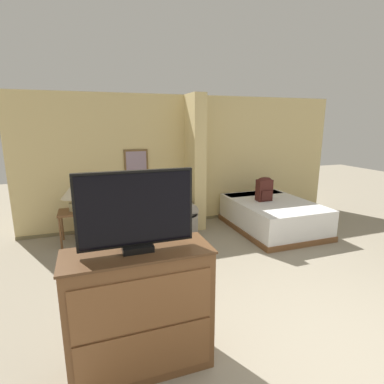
% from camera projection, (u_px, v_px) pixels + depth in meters
% --- Properties ---
extents(ground_plane, '(20.00, 20.00, 0.00)m').
position_uv_depth(ground_plane, '(349.00, 366.00, 2.61)').
color(ground_plane, gray).
extents(wall_back, '(6.69, 0.16, 2.60)m').
position_uv_depth(wall_back, '(190.00, 161.00, 6.22)').
color(wall_back, '#DBC484').
rests_on(wall_back, ground_plane).
extents(wall_partition_pillar, '(0.24, 0.61, 2.60)m').
position_uv_depth(wall_partition_pillar, '(195.00, 163.00, 5.88)').
color(wall_partition_pillar, '#DBC484').
rests_on(wall_partition_pillar, ground_plane).
extents(couch, '(1.94, 0.84, 0.88)m').
position_uv_depth(couch, '(142.00, 217.00, 5.63)').
color(couch, gray).
rests_on(couch, ground_plane).
extents(coffee_table, '(0.70, 0.44, 0.44)m').
position_uv_depth(coffee_table, '(147.00, 233.00, 4.71)').
color(coffee_table, brown).
rests_on(coffee_table, ground_plane).
extents(side_table, '(0.49, 0.49, 0.58)m').
position_uv_depth(side_table, '(73.00, 216.00, 5.18)').
color(side_table, brown).
rests_on(side_table, ground_plane).
extents(table_lamp, '(0.36, 0.36, 0.44)m').
position_uv_depth(table_lamp, '(71.00, 193.00, 5.08)').
color(table_lamp, tan).
rests_on(table_lamp, side_table).
extents(tv_dresser, '(1.18, 0.46, 1.08)m').
position_uv_depth(tv_dresser, '(141.00, 311.00, 2.48)').
color(tv_dresser, brown).
rests_on(tv_dresser, ground_plane).
extents(tv, '(0.90, 0.16, 0.64)m').
position_uv_depth(tv, '(136.00, 212.00, 2.29)').
color(tv, black).
rests_on(tv, tv_dresser).
extents(bed, '(1.44, 1.93, 0.57)m').
position_uv_depth(bed, '(272.00, 215.00, 5.91)').
color(bed, brown).
rests_on(bed, ground_plane).
extents(backpack, '(0.30, 0.20, 0.47)m').
position_uv_depth(backpack, '(264.00, 189.00, 5.84)').
color(backpack, '#471E19').
rests_on(backpack, bed).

